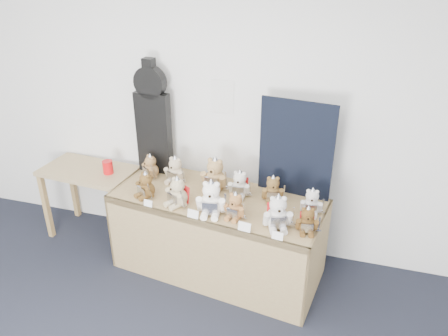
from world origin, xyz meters
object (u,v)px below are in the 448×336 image
(teddy_front_far_right, at_px, (278,213))
(teddy_back_centre_right, at_px, (240,185))
(teddy_front_right, at_px, (235,207))
(teddy_back_left, at_px, (175,171))
(teddy_back_far_left, at_px, (150,167))
(side_table, at_px, (90,180))
(teddy_front_centre, at_px, (211,199))
(teddy_front_far_left, at_px, (146,186))
(teddy_front_left, at_px, (177,193))
(guitar_case, at_px, (153,119))
(red_cup, at_px, (108,167))
(teddy_front_end, at_px, (307,221))
(teddy_back_right, at_px, (273,190))
(display_table, at_px, (214,218))
(teddy_back_end, at_px, (312,203))
(teddy_back_centre_left, at_px, (215,175))

(teddy_front_far_right, relative_size, teddy_back_centre_right, 1.17)
(teddy_front_right, xyz_separation_m, teddy_back_left, (-0.68, 0.42, 0.01))
(teddy_front_far_right, xyz_separation_m, teddy_back_far_left, (-1.29, 0.49, -0.02))
(side_table, bearing_deg, teddy_front_centre, -12.23)
(teddy_front_far_left, relative_size, teddy_front_left, 0.90)
(guitar_case, distance_m, teddy_front_far_right, 1.49)
(red_cup, relative_size, teddy_front_end, 0.54)
(teddy_front_far_right, bearing_deg, teddy_back_centre_right, 118.50)
(guitar_case, xyz_separation_m, teddy_back_left, (0.26, -0.16, -0.42))
(teddy_back_left, relative_size, teddy_back_right, 1.08)
(teddy_back_left, distance_m, teddy_back_centre_right, 0.63)
(teddy_back_centre_right, bearing_deg, teddy_front_centre, -113.30)
(display_table, relative_size, teddy_back_centre_right, 7.21)
(teddy_front_far_left, height_order, teddy_back_end, teddy_front_far_left)
(teddy_back_left, bearing_deg, teddy_back_centre_right, 3.74)
(teddy_back_centre_left, bearing_deg, teddy_back_centre_right, -4.22)
(teddy_front_right, distance_m, teddy_back_centre_right, 0.35)
(side_table, bearing_deg, teddy_back_centre_left, 3.13)
(guitar_case, distance_m, teddy_front_centre, 1.03)
(teddy_front_left, distance_m, teddy_front_far_right, 0.86)
(teddy_back_end, bearing_deg, teddy_back_right, 158.31)
(teddy_front_far_left, bearing_deg, teddy_front_right, 22.04)
(side_table, xyz_separation_m, teddy_back_end, (2.19, -0.19, 0.23))
(red_cup, height_order, teddy_back_centre_left, teddy_back_centre_left)
(side_table, relative_size, teddy_back_centre_right, 3.55)
(display_table, xyz_separation_m, teddy_front_left, (-0.28, -0.12, 0.28))
(teddy_front_far_left, height_order, teddy_front_far_right, teddy_front_far_right)
(display_table, distance_m, red_cup, 1.18)
(red_cup, xyz_separation_m, teddy_back_end, (1.94, -0.17, 0.04))
(guitar_case, distance_m, teddy_front_far_left, 0.66)
(teddy_back_centre_left, distance_m, teddy_back_right, 0.53)
(teddy_front_end, bearing_deg, teddy_front_left, 167.53)
(teddy_front_end, relative_size, teddy_back_centre_right, 0.90)
(teddy_front_end, height_order, teddy_back_right, teddy_back_right)
(teddy_back_centre_right, bearing_deg, teddy_back_centre_left, 167.45)
(teddy_front_centre, bearing_deg, teddy_back_left, 130.24)
(teddy_front_left, height_order, teddy_back_far_left, teddy_front_left)
(teddy_back_right, height_order, teddy_back_end, teddy_back_right)
(display_table, bearing_deg, teddy_back_left, 158.49)
(teddy_front_centre, xyz_separation_m, teddy_front_right, (0.20, -0.00, -0.03))
(teddy_back_far_left, bearing_deg, teddy_front_centre, 5.44)
(teddy_front_end, bearing_deg, teddy_front_right, 168.62)
(teddy_front_far_left, relative_size, teddy_back_end, 1.04)
(guitar_case, relative_size, teddy_front_far_left, 4.25)
(teddy_back_centre_left, relative_size, teddy_back_end, 1.38)
(red_cup, height_order, teddy_front_end, teddy_front_end)
(teddy_front_end, bearing_deg, teddy_back_far_left, 154.29)
(guitar_case, distance_m, teddy_back_far_left, 0.45)
(teddy_front_left, distance_m, teddy_front_right, 0.51)
(side_table, distance_m, teddy_front_left, 1.19)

